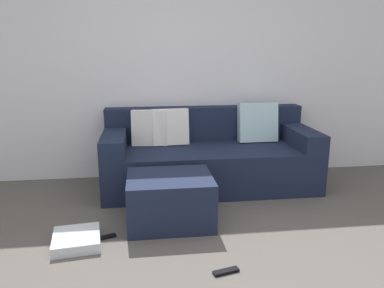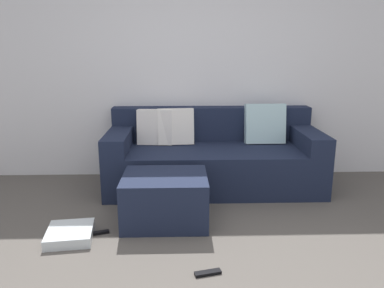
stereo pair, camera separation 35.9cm
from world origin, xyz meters
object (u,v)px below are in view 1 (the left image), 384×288
Objects in this scene: remote_by_storage_bin at (107,237)px; storage_bin at (77,240)px; ottoman at (170,199)px; remote_near_ottoman at (226,271)px; couch_sectional at (208,157)px.

storage_bin is at bearing -179.89° from remote_by_storage_bin.
ottoman is 3.99× the size of remote_near_ottoman.
ottoman is 0.93m from remote_near_ottoman.
couch_sectional is 3.11× the size of ottoman.
storage_bin is 2.10× the size of remote_near_ottoman.
storage_bin is (-0.77, -0.31, -0.17)m from ottoman.
remote_by_storage_bin is (-0.54, -0.23, -0.20)m from ottoman.
storage_bin is 0.24m from remote_by_storage_bin.
ottoman is 1.90× the size of storage_bin.
couch_sectional is 12.40× the size of remote_near_ottoman.
storage_bin reaches higher than remote_by_storage_bin.
couch_sectional reaches higher than remote_near_ottoman.
remote_near_ottoman is (1.09, -0.54, -0.03)m from storage_bin.
remote_near_ottoman is (0.32, -0.85, -0.20)m from ottoman.
couch_sectional is at bearing 61.46° from ottoman.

